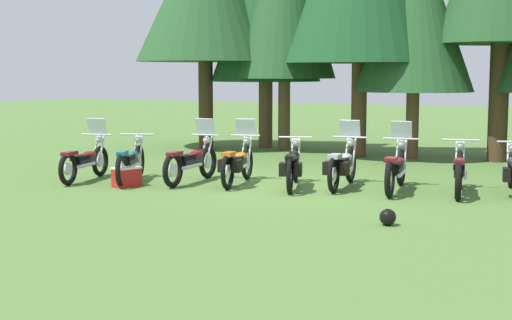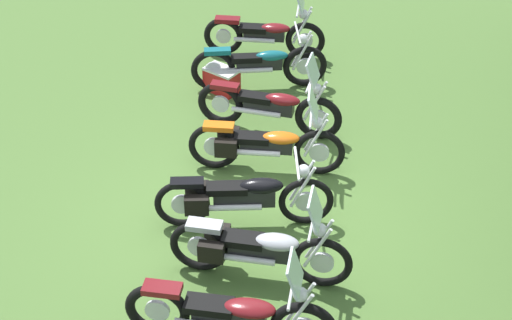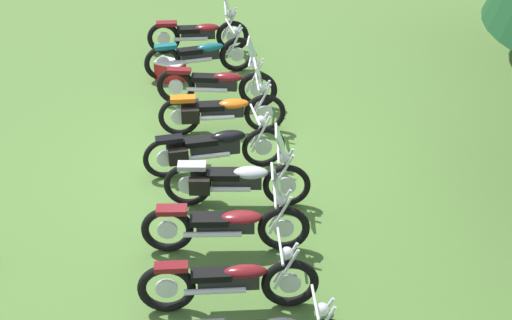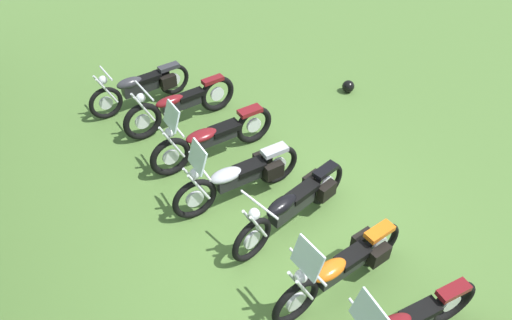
{
  "view_description": "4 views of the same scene",
  "coord_description": "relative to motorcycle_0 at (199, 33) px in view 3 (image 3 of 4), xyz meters",
  "views": [
    {
      "loc": [
        6.38,
        -14.26,
        2.41
      ],
      "look_at": [
        -0.7,
        -0.21,
        0.56
      ],
      "focal_mm": 52.47,
      "sensor_mm": 36.0,
      "label": 1
    },
    {
      "loc": [
        8.49,
        2.78,
        7.51
      ],
      "look_at": [
        -0.11,
        0.03,
        0.96
      ],
      "focal_mm": 59.75,
      "sensor_mm": 36.0,
      "label": 2
    },
    {
      "loc": [
        11.59,
        2.09,
        7.7
      ],
      "look_at": [
        1.13,
        0.75,
        0.95
      ],
      "focal_mm": 58.18,
      "sensor_mm": 36.0,
      "label": 3
    },
    {
      "loc": [
        -4.15,
        2.4,
        5.72
      ],
      "look_at": [
        1.21,
        0.03,
        0.53
      ],
      "focal_mm": 33.11,
      "sensor_mm": 36.0,
      "label": 4
    }
  ],
  "objects": [
    {
      "name": "motorcycle_4",
      "position": [
        4.59,
        1.08,
        0.03
      ],
      "size": [
        1.06,
        2.29,
        1.02
      ],
      "rotation": [
        0.0,
        0.0,
        1.91
      ],
      "color": "black",
      "rests_on": "ground_plane"
    },
    {
      "name": "motorcycle_2",
      "position": [
        2.3,
        0.79,
        0.01
      ],
      "size": [
        0.68,
        2.31,
        1.38
      ],
      "rotation": [
        0.0,
        0.0,
        1.62
      ],
      "color": "black",
      "rests_on": "ground_plane"
    },
    {
      "name": "motorcycle_7",
      "position": [
        7.85,
        1.87,
        0.01
      ],
      "size": [
        0.79,
        2.39,
        1.04
      ],
      "rotation": [
        0.0,
        0.0,
        1.76
      ],
      "color": "black",
      "rests_on": "ground_plane"
    },
    {
      "name": "motorcycle_3",
      "position": [
        3.32,
        1.0,
        0.02
      ],
      "size": [
        0.84,
        2.26,
        1.38
      ],
      "rotation": [
        0.0,
        0.0,
        1.78
      ],
      "color": "black",
      "rests_on": "ground_plane"
    },
    {
      "name": "motorcycle_6",
      "position": [
        6.63,
        1.65,
        0.02
      ],
      "size": [
        0.75,
        2.44,
        1.39
      ],
      "rotation": [
        0.0,
        0.0,
        1.72
      ],
      "color": "black",
      "rests_on": "ground_plane"
    },
    {
      "name": "motorcycle_5",
      "position": [
        5.5,
        1.6,
        0.03
      ],
      "size": [
        0.78,
        2.3,
        1.39
      ],
      "rotation": [
        0.0,
        0.0,
        1.69
      ],
      "color": "black",
      "rests_on": "ground_plane"
    },
    {
      "name": "motorcycle_1",
      "position": [
        1.07,
        0.24,
        -0.0
      ],
      "size": [
        1.09,
        2.16,
        1.03
      ],
      "rotation": [
        0.0,
        0.0,
        1.96
      ],
      "color": "black",
      "rests_on": "ground_plane"
    },
    {
      "name": "ground_plane",
      "position": [
        4.48,
        1.18,
        -0.45
      ],
      "size": [
        80.0,
        80.0,
        0.0
      ],
      "primitive_type": "plane",
      "color": "#4C7033"
    },
    {
      "name": "picnic_cooler",
      "position": [
        1.38,
        -0.35,
        -0.24
      ],
      "size": [
        0.5,
        0.64,
        0.42
      ],
      "color": "red",
      "rests_on": "ground_plane"
    },
    {
      "name": "motorcycle_0",
      "position": [
        0.0,
        0.0,
        0.0
      ],
      "size": [
        0.75,
        2.16,
        1.36
      ],
      "rotation": [
        0.0,
        0.0,
        1.77
      ],
      "color": "black",
      "rests_on": "ground_plane"
    }
  ]
}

